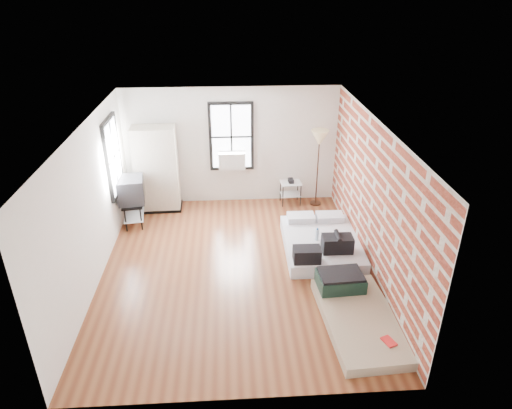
{
  "coord_description": "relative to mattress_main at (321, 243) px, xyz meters",
  "views": [
    {
      "loc": [
        -0.07,
        -7.23,
        5.01
      ],
      "look_at": [
        0.41,
        0.3,
        1.21
      ],
      "focal_mm": 32.0,
      "sensor_mm": 36.0,
      "label": 1
    }
  ],
  "objects": [
    {
      "name": "mattress_bare",
      "position": [
        0.17,
        -2.04,
        -0.04
      ],
      "size": [
        1.24,
        2.18,
        0.46
      ],
      "rotation": [
        0.0,
        0.0,
        0.06
      ],
      "color": "tan",
      "rests_on": "ground"
    },
    {
      "name": "ground",
      "position": [
        -1.74,
        -0.55,
        -0.18
      ],
      "size": [
        6.0,
        6.0,
        0.0
      ],
      "primitive_type": "plane",
      "color": "#582A17",
      "rests_on": "ground"
    },
    {
      "name": "floor_lamp",
      "position": [
        0.27,
        2.1,
        1.43
      ],
      "size": [
        0.4,
        0.4,
        1.86
      ],
      "color": "black",
      "rests_on": "ground"
    },
    {
      "name": "side_table",
      "position": [
        -0.35,
        2.17,
        0.26
      ],
      "size": [
        0.52,
        0.43,
        0.65
      ],
      "rotation": [
        0.0,
        0.0,
        0.07
      ],
      "color": "black",
      "rests_on": "ground"
    },
    {
      "name": "tv_stand",
      "position": [
        -3.96,
        1.37,
        0.62
      ],
      "size": [
        0.63,
        0.84,
        1.11
      ],
      "rotation": [
        0.0,
        0.0,
        0.14
      ],
      "color": "black",
      "rests_on": "ground"
    },
    {
      "name": "wardrobe",
      "position": [
        -3.49,
        2.1,
        0.83
      ],
      "size": [
        1.03,
        0.61,
        2.01
      ],
      "rotation": [
        0.0,
        0.0,
        0.03
      ],
      "color": "black",
      "rests_on": "ground"
    },
    {
      "name": "mattress_main",
      "position": [
        0.0,
        0.0,
        0.0
      ],
      "size": [
        1.5,
        2.02,
        0.64
      ],
      "rotation": [
        0.0,
        0.0,
        -0.02
      ],
      "color": "silver",
      "rests_on": "ground"
    },
    {
      "name": "room_shell",
      "position": [
        -1.51,
        -0.19,
        1.56
      ],
      "size": [
        5.02,
        6.02,
        2.8
      ],
      "color": "silver",
      "rests_on": "ground"
    }
  ]
}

